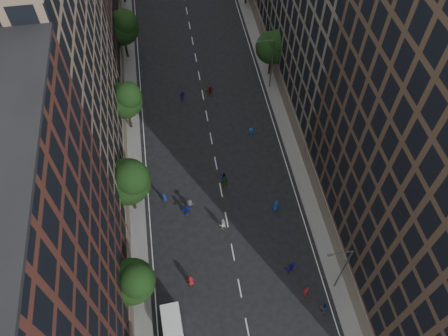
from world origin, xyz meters
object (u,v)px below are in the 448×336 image
cargo_van (173,327)px  streetlamp_near (342,268)px  streetlamp_far (271,62)px  skater_2 (324,307)px

cargo_van → streetlamp_near: bearing=3.5°
cargo_van → streetlamp_far: bearing=59.9°
streetlamp_far → cargo_van: bearing=-117.5°
streetlamp_near → streetlamp_far: (0.00, 33.00, 0.00)m
streetlamp_far → skater_2: size_ratio=5.90×
skater_2 → streetlamp_far: bearing=-96.4°
streetlamp_near → cargo_van: streetlamp_near is taller
streetlamp_far → skater_2: (-1.87, -35.38, -4.40)m
streetlamp_far → skater_2: bearing=-93.0°
streetlamp_near → skater_2: size_ratio=5.90×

